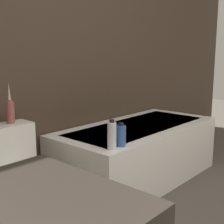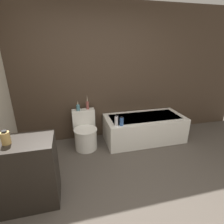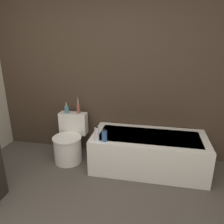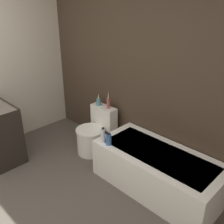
{
  "view_description": "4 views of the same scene",
  "coord_description": "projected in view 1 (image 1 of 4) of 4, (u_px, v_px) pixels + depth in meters",
  "views": [
    {
      "loc": [
        -1.4,
        0.12,
        1.16
      ],
      "look_at": [
        0.22,
        1.58,
        0.73
      ],
      "focal_mm": 50.0,
      "sensor_mm": 36.0,
      "label": 1
    },
    {
      "loc": [
        -0.65,
        -1.22,
        1.83
      ],
      "look_at": [
        0.07,
        1.64,
        0.72
      ],
      "focal_mm": 28.0,
      "sensor_mm": 36.0,
      "label": 2
    },
    {
      "loc": [
        0.81,
        -1.05,
        1.8
      ],
      "look_at": [
        0.29,
        1.54,
        0.9
      ],
      "focal_mm": 35.0,
      "sensor_mm": 36.0,
      "label": 3
    },
    {
      "loc": [
        2.23,
        -0.51,
        2.28
      ],
      "look_at": [
        0.08,
        1.66,
        0.86
      ],
      "focal_mm": 42.0,
      "sensor_mm": 36.0,
      "label": 4
    }
  ],
  "objects": [
    {
      "name": "wall_back_tiled",
      "position": [
        33.0,
        32.0,
        2.35
      ],
      "size": [
        6.4,
        0.06,
        2.6
      ],
      "color": "#423326",
      "rests_on": "ground_plane"
    },
    {
      "name": "bathtub",
      "position": [
        138.0,
        152.0,
        2.84
      ],
      "size": [
        1.58,
        0.74,
        0.51
      ],
      "color": "white",
      "rests_on": "ground"
    },
    {
      "name": "toilet",
      "position": [
        21.0,
        192.0,
        1.97
      ],
      "size": [
        0.43,
        0.59,
        0.68
      ],
      "color": "white",
      "rests_on": "ground"
    },
    {
      "name": "vase_silver",
      "position": [
        10.0,
        110.0,
        2.08
      ],
      "size": [
        0.05,
        0.05,
        0.28
      ],
      "color": "#994C47",
      "rests_on": "toilet"
    },
    {
      "name": "shampoo_bottle_tall",
      "position": [
        112.0,
        136.0,
        2.09
      ],
      "size": [
        0.06,
        0.06,
        0.21
      ],
      "color": "silver",
      "rests_on": "bathtub"
    },
    {
      "name": "shampoo_bottle_short",
      "position": [
        121.0,
        135.0,
        2.17
      ],
      "size": [
        0.07,
        0.07,
        0.17
      ],
      "color": "#335999",
      "rests_on": "bathtub"
    }
  ]
}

